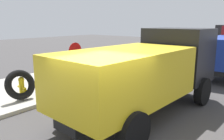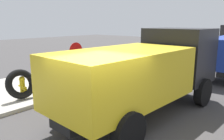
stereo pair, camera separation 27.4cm
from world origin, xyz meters
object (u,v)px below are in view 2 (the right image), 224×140
(fire_hydrant, at_px, (23,86))
(stop_sign, at_px, (76,57))
(loose_tire, at_px, (21,84))
(dump_truck_yellow, at_px, (147,69))

(fire_hydrant, height_order, stop_sign, stop_sign)
(fire_hydrant, relative_size, loose_tire, 0.72)
(loose_tire, relative_size, dump_truck_yellow, 0.17)
(loose_tire, height_order, dump_truck_yellow, dump_truck_yellow)
(fire_hydrant, bearing_deg, loose_tire, -131.41)
(fire_hydrant, distance_m, stop_sign, 2.67)
(stop_sign, xyz_separation_m, dump_truck_yellow, (-0.05, -3.91, -0.05))
(loose_tire, xyz_separation_m, dump_truck_yellow, (2.47, -4.43, 0.84))
(fire_hydrant, xyz_separation_m, loose_tire, (-0.16, -0.18, 0.15))
(dump_truck_yellow, bearing_deg, loose_tire, 119.13)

